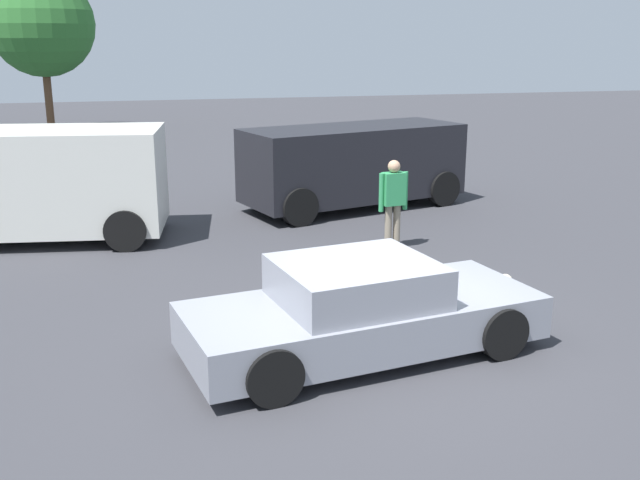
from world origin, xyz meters
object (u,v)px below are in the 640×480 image
(van_white, at_px, (29,181))
(suv_dark, at_px, (354,163))
(pedestrian, at_px, (393,197))
(dog, at_px, (510,289))
(sedan_foreground, at_px, (361,311))

(van_white, xyz_separation_m, suv_dark, (6.74, 1.08, -0.12))
(suv_dark, bearing_deg, pedestrian, -111.11)
(suv_dark, distance_m, pedestrian, 3.49)
(van_white, relative_size, suv_dark, 0.99)
(dog, bearing_deg, suv_dark, 9.23)
(sedan_foreground, relative_size, pedestrian, 2.76)
(dog, height_order, suv_dark, suv_dark)
(dog, xyz_separation_m, van_white, (-6.92, 5.73, 0.85))
(sedan_foreground, distance_m, dog, 2.69)
(sedan_foreground, relative_size, suv_dark, 0.85)
(sedan_foreground, height_order, van_white, van_white)
(pedestrian, bearing_deg, sedan_foreground, -31.93)
(sedan_foreground, xyz_separation_m, dog, (2.52, 0.91, -0.26))
(sedan_foreground, distance_m, pedestrian, 4.71)
(suv_dark, height_order, pedestrian, suv_dark)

